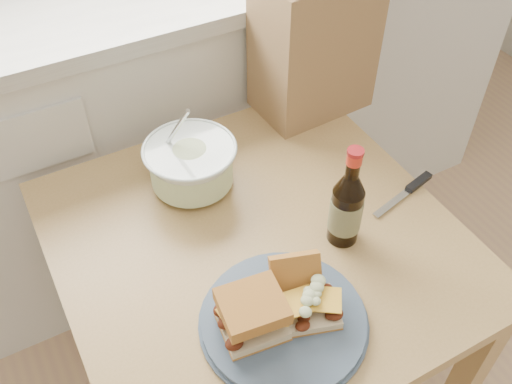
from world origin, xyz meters
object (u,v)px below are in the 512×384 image
dining_table (258,267)px  paper_bag (314,43)px  plate (284,320)px  beer_bottle (346,207)px  coleslaw_bowl (191,166)px

dining_table → paper_bag: paper_bag is taller
plate → beer_bottle: 0.26m
dining_table → paper_bag: bearing=44.9°
beer_bottle → paper_bag: (0.19, 0.43, 0.09)m
dining_table → coleslaw_bowl: size_ratio=3.89×
dining_table → plate: bearing=-105.8°
dining_table → plate: (-0.06, -0.20, 0.11)m
coleslaw_bowl → beer_bottle: bearing=-54.8°
plate → beer_bottle: (0.21, 0.12, 0.08)m
dining_table → beer_bottle: bearing=-27.5°
dining_table → paper_bag: size_ratio=2.23×
beer_bottle → paper_bag: paper_bag is taller
plate → coleslaw_bowl: coleslaw_bowl is taller
paper_bag → coleslaw_bowl: bearing=-165.2°
beer_bottle → paper_bag: 0.48m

